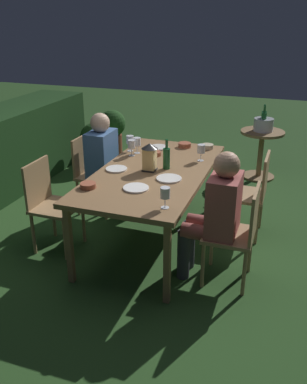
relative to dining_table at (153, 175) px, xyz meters
The scene contains 27 objects.
ground_plane 0.70m from the dining_table, ahead, with size 16.00×16.00×0.00m, color #26471E.
dining_table is the anchor object (origin of this frame).
chair_side_left_b 1.01m from the dining_table, 63.72° to the right, with size 0.42×0.40×0.87m.
chair_side_left_a 1.01m from the dining_table, 116.28° to the right, with size 0.42×0.40×0.87m.
person_in_rust 0.82m from the dining_table, 122.35° to the right, with size 0.38×0.47×1.15m.
chair_side_right_b 1.01m from the dining_table, 63.72° to the left, with size 0.42×0.40×0.87m.
person_in_blue 0.82m from the dining_table, 57.65° to the left, with size 0.38×0.47×1.15m.
chair_side_right_a 1.01m from the dining_table, 116.28° to the left, with size 0.42×0.40×0.87m.
lantern_centerpiece 0.20m from the dining_table, 118.54° to the left, with size 0.15×0.15×0.27m.
green_bottle_on_table 0.21m from the dining_table, 51.36° to the right, with size 0.07×0.07×0.29m.
wine_glass_a 0.67m from the dining_table, 42.10° to the left, with size 0.08×0.08×0.17m.
wine_glass_b 0.57m from the dining_table, 41.02° to the right, with size 0.08×0.08×0.17m.
wine_glass_c 0.52m from the dining_table, 47.00° to the left, with size 0.08×0.08×0.17m.
wine_glass_d 0.85m from the dining_table, 154.73° to the right, with size 0.08×0.08×0.17m.
wine_glass_e 0.57m from the dining_table, 37.67° to the left, with size 0.08×0.08×0.17m.
plate_a 0.28m from the dining_table, 130.44° to the right, with size 0.23×0.23×0.01m, color white.
plate_b 0.71m from the dining_table, 14.52° to the left, with size 0.21×0.21×0.01m, color silver.
plate_c 0.36m from the dining_table, 107.25° to the left, with size 0.20×0.20×0.01m, color white.
plate_d 0.48m from the dining_table, behind, with size 0.22×0.22×0.01m, color white.
bowl_olives 0.45m from the dining_table, 16.94° to the left, with size 0.13×0.13×0.04m.
bowl_bread 0.71m from the dining_table, 146.86° to the left, with size 0.14×0.14×0.04m.
bowl_salad 0.81m from the dining_table, ahead, with size 0.14×0.14×0.05m.
bowl_dip 0.90m from the dining_table, 21.99° to the right, with size 0.13×0.13×0.05m.
side_table 2.30m from the dining_table, 20.63° to the right, with size 0.58×0.58×0.66m.
ice_bucket 2.29m from the dining_table, 20.62° to the right, with size 0.26×0.26×0.34m.
potted_plant_by_hedge 2.41m from the dining_table, 40.01° to the left, with size 0.47×0.47×0.65m.
potted_plant_corner 2.94m from the dining_table, 32.17° to the left, with size 0.42×0.42×0.70m.
Camera 1 is at (-3.55, -1.24, 2.15)m, focal length 39.61 mm.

